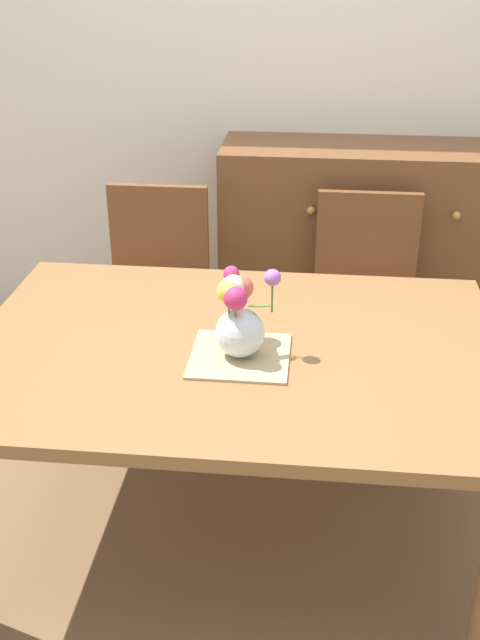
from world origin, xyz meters
name	(u,v)px	position (x,y,z in m)	size (l,w,h in m)	color
ground_plane	(235,531)	(0.00, 0.00, 0.00)	(12.00, 12.00, 0.00)	brown
back_wall	(274,39)	(0.00, 1.60, 1.40)	(7.00, 0.10, 2.80)	silver
dining_table	(235,367)	(0.00, 0.00, 0.65)	(1.59, 1.11, 0.73)	olive
chair_left	(156,280)	(-0.44, 0.90, 0.52)	(0.42, 0.42, 0.90)	brown
chair_right	(365,289)	(0.44, 0.90, 0.52)	(0.42, 0.42, 0.90)	brown
dresser	(375,254)	(0.50, 1.33, 0.50)	(1.40, 0.47, 1.00)	brown
placemat	(240,356)	(0.02, -0.07, 0.73)	(0.28, 0.28, 0.01)	tan
flower_vase	(239,315)	(0.02, -0.06, 0.86)	(0.18, 0.21, 0.25)	silver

